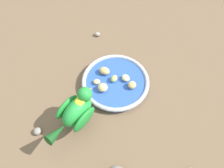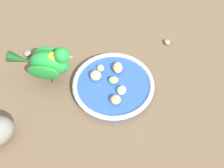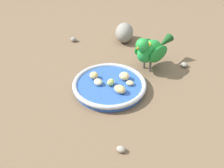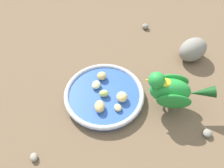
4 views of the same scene
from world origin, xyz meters
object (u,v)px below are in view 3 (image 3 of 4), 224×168
(apple_piece_3, at_px, (111,82))
(pebble_0, at_px, (74,39))
(apple_piece_1, at_px, (120,89))
(pebble_1, at_px, (184,65))
(parrot, at_px, (150,50))
(feeding_bowl, at_px, (109,86))
(apple_piece_2, at_px, (98,82))
(pebble_2, at_px, (121,149))
(apple_piece_4, at_px, (124,76))
(apple_piece_5, at_px, (94,75))
(rock_large, at_px, (124,33))
(apple_piece_0, at_px, (130,83))

(apple_piece_3, distance_m, pebble_0, 0.38)
(apple_piece_1, bearing_deg, apple_piece_3, -109.07)
(apple_piece_3, height_order, pebble_1, apple_piece_3)
(parrot, height_order, pebble_0, parrot)
(feeding_bowl, height_order, apple_piece_2, apple_piece_2)
(feeding_bowl, bearing_deg, pebble_2, 40.95)
(feeding_bowl, relative_size, apple_piece_2, 7.80)
(apple_piece_2, bearing_deg, pebble_1, 147.71)
(feeding_bowl, relative_size, apple_piece_3, 8.52)
(pebble_1, bearing_deg, apple_piece_4, -30.24)
(pebble_0, height_order, pebble_2, pebble_0)
(apple_piece_1, relative_size, pebble_0, 1.57)
(apple_piece_5, bearing_deg, pebble_2, 50.05)
(apple_piece_2, height_order, pebble_2, apple_piece_2)
(apple_piece_2, height_order, apple_piece_5, apple_piece_5)
(apple_piece_4, relative_size, parrot, 0.17)
(apple_piece_3, relative_size, rock_large, 0.27)
(feeding_bowl, distance_m, parrot, 0.20)
(apple_piece_2, bearing_deg, pebble_2, 48.90)
(apple_piece_0, bearing_deg, pebble_1, 157.72)
(pebble_0, bearing_deg, feeding_bowl, 59.09)
(rock_large, height_order, pebble_2, rock_large)
(apple_piece_3, bearing_deg, pebble_2, 40.17)
(apple_piece_5, relative_size, pebble_0, 1.19)
(apple_piece_5, distance_m, parrot, 0.22)
(feeding_bowl, distance_m, apple_piece_2, 0.04)
(rock_large, relative_size, pebble_0, 4.18)
(apple_piece_3, bearing_deg, apple_piece_0, 124.55)
(apple_piece_1, relative_size, parrot, 0.20)
(rock_large, xyz_separation_m, pebble_2, (0.51, 0.31, -0.03))
(apple_piece_0, bearing_deg, rock_large, -145.04)
(apple_piece_4, bearing_deg, rock_large, -148.09)
(apple_piece_5, distance_m, pebble_0, 0.32)
(feeding_bowl, distance_m, apple_piece_1, 0.06)
(feeding_bowl, relative_size, apple_piece_0, 9.83)
(apple_piece_0, bearing_deg, feeding_bowl, -59.18)
(apple_piece_5, relative_size, pebble_2, 1.25)
(feeding_bowl, xyz_separation_m, apple_piece_2, (0.02, -0.03, 0.02))
(apple_piece_2, relative_size, apple_piece_3, 1.09)
(apple_piece_4, height_order, rock_large, rock_large)
(apple_piece_0, bearing_deg, apple_piece_1, -6.98)
(feeding_bowl, xyz_separation_m, apple_piece_0, (-0.03, 0.06, 0.01))
(apple_piece_1, relative_size, apple_piece_3, 1.37)
(apple_piece_4, distance_m, rock_large, 0.31)
(apple_piece_1, height_order, apple_piece_5, apple_piece_1)
(pebble_0, distance_m, pebble_1, 0.48)
(apple_piece_5, bearing_deg, rock_large, -166.22)
(apple_piece_1, bearing_deg, pebble_1, 160.30)
(apple_piece_5, height_order, rock_large, rock_large)
(pebble_0, bearing_deg, apple_piece_1, 60.67)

